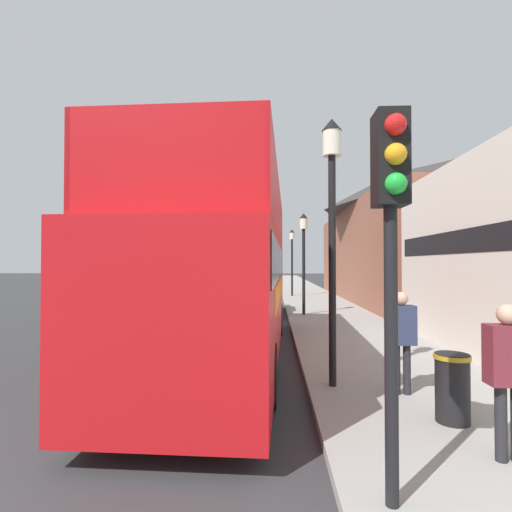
# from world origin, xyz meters

# --- Properties ---
(ground_plane) EXTENTS (144.00, 144.00, 0.00)m
(ground_plane) POSITION_xyz_m (0.00, 21.00, 0.00)
(ground_plane) COLOR #333335
(sidewalk) EXTENTS (3.74, 108.00, 0.14)m
(sidewalk) POSITION_xyz_m (7.07, 18.00, 0.07)
(sidewalk) COLOR #999993
(sidewalk) RESTS_ON ground_plane
(brick_terrace_rear) EXTENTS (6.00, 19.75, 7.81)m
(brick_terrace_rear) POSITION_xyz_m (11.94, 21.68, 3.91)
(brick_terrace_rear) COLOR #935642
(brick_terrace_rear) RESTS_ON ground_plane
(tour_bus) EXTENTS (2.86, 10.78, 4.17)m
(tour_bus) POSITION_xyz_m (3.52, 6.81, 1.84)
(tour_bus) COLOR red
(tour_bus) RESTS_ON ground_plane
(parked_car_ahead_of_bus) EXTENTS (1.88, 4.03, 1.46)m
(parked_car_ahead_of_bus) POSITION_xyz_m (4.05, 15.48, 0.69)
(parked_car_ahead_of_bus) COLOR #9E9EA3
(parked_car_ahead_of_bus) RESTS_ON ground_plane
(pedestrian_nearest) EXTENTS (0.45, 0.25, 1.70)m
(pedestrian_nearest) POSITION_xyz_m (7.16, 1.63, 1.17)
(pedestrian_nearest) COLOR #232328
(pedestrian_nearest) RESTS_ON sidewalk
(pedestrian_second) EXTENTS (0.44, 0.24, 1.68)m
(pedestrian_second) POSITION_xyz_m (6.71, 3.84, 1.15)
(pedestrian_second) COLOR #232328
(pedestrian_second) RESTS_ON sidewalk
(traffic_signal) EXTENTS (0.28, 0.42, 3.51)m
(traffic_signal) POSITION_xyz_m (5.65, 0.74, 2.71)
(traffic_signal) COLOR black
(traffic_signal) RESTS_ON sidewalk
(lamp_post_nearest) EXTENTS (0.35, 0.35, 4.73)m
(lamp_post_nearest) POSITION_xyz_m (5.64, 4.24, 3.40)
(lamp_post_nearest) COLOR black
(lamp_post_nearest) RESTS_ON sidewalk
(lamp_post_second) EXTENTS (0.35, 0.35, 4.30)m
(lamp_post_second) POSITION_xyz_m (5.90, 14.15, 3.13)
(lamp_post_second) COLOR black
(lamp_post_second) RESTS_ON sidewalk
(lamp_post_third) EXTENTS (0.35, 0.35, 4.47)m
(lamp_post_third) POSITION_xyz_m (5.87, 24.06, 3.24)
(lamp_post_third) COLOR black
(lamp_post_third) RESTS_ON sidewalk
(litter_bin) EXTENTS (0.48, 0.48, 0.92)m
(litter_bin) POSITION_xyz_m (7.03, 2.69, 0.63)
(litter_bin) COLOR black
(litter_bin) RESTS_ON sidewalk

